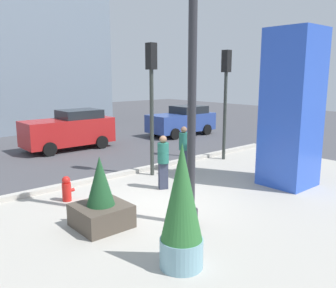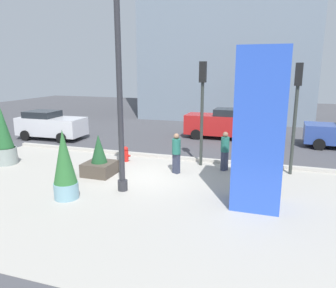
{
  "view_description": "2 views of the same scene",
  "coord_description": "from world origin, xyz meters",
  "px_view_note": "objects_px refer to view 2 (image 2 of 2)",
  "views": [
    {
      "loc": [
        -6.12,
        -7.45,
        3.62
      ],
      "look_at": [
        1.19,
        0.99,
        1.45
      ],
      "focal_mm": 38.14,
      "sensor_mm": 36.0,
      "label": 1
    },
    {
      "loc": [
        4.87,
        -11.89,
        4.41
      ],
      "look_at": [
        0.74,
        0.56,
        1.37
      ],
      "focal_mm": 35.02,
      "sensor_mm": 36.0,
      "label": 2
    }
  ],
  "objects_px": {
    "traffic_light_far_side": "(296,101)",
    "car_passing_lane": "(51,125)",
    "potted_plant_mid_plaza": "(4,139)",
    "traffic_light_corner": "(202,97)",
    "fire_hydrant": "(126,154)",
    "pedestrian_on_sidewalk": "(176,151)",
    "potted_plant_near_left": "(99,161)",
    "pedestrian_crossing": "(225,149)",
    "lamp_post": "(120,93)",
    "art_pillar_blue": "(260,130)",
    "car_curb_west": "(221,123)",
    "potted_plant_by_pillar": "(64,166)"
  },
  "relations": [
    {
      "from": "traffic_light_far_side",
      "to": "car_passing_lane",
      "type": "relative_size",
      "value": 1.09
    },
    {
      "from": "potted_plant_mid_plaza",
      "to": "traffic_light_corner",
      "type": "bearing_deg",
      "value": 17.05
    },
    {
      "from": "fire_hydrant",
      "to": "pedestrian_on_sidewalk",
      "type": "height_order",
      "value": "pedestrian_on_sidewalk"
    },
    {
      "from": "potted_plant_mid_plaza",
      "to": "fire_hydrant",
      "type": "relative_size",
      "value": 3.54
    },
    {
      "from": "fire_hydrant",
      "to": "pedestrian_on_sidewalk",
      "type": "relative_size",
      "value": 0.43
    },
    {
      "from": "potted_plant_near_left",
      "to": "pedestrian_crossing",
      "type": "xyz_separation_m",
      "value": [
        4.89,
        2.29,
        0.35
      ]
    },
    {
      "from": "lamp_post",
      "to": "pedestrian_crossing",
      "type": "relative_size",
      "value": 4.2
    },
    {
      "from": "lamp_post",
      "to": "art_pillar_blue",
      "type": "bearing_deg",
      "value": 2.5
    },
    {
      "from": "traffic_light_corner",
      "to": "car_curb_west",
      "type": "distance_m",
      "value": 6.73
    },
    {
      "from": "art_pillar_blue",
      "to": "potted_plant_mid_plaza",
      "type": "xyz_separation_m",
      "value": [
        -11.47,
        1.17,
        -1.33
      ]
    },
    {
      "from": "car_passing_lane",
      "to": "traffic_light_far_side",
      "type": "bearing_deg",
      "value": -11.21
    },
    {
      "from": "potted_plant_near_left",
      "to": "car_curb_west",
      "type": "distance_m",
      "value": 9.79
    },
    {
      "from": "car_passing_lane",
      "to": "car_curb_west",
      "type": "height_order",
      "value": "car_curb_west"
    },
    {
      "from": "fire_hydrant",
      "to": "car_passing_lane",
      "type": "bearing_deg",
      "value": 154.21
    },
    {
      "from": "lamp_post",
      "to": "car_passing_lane",
      "type": "relative_size",
      "value": 1.72
    },
    {
      "from": "art_pillar_blue",
      "to": "fire_hydrant",
      "type": "distance_m",
      "value": 7.44
    },
    {
      "from": "art_pillar_blue",
      "to": "car_passing_lane",
      "type": "relative_size",
      "value": 1.19
    },
    {
      "from": "potted_plant_mid_plaza",
      "to": "traffic_light_corner",
      "type": "relative_size",
      "value": 0.56
    },
    {
      "from": "potted_plant_mid_plaza",
      "to": "car_passing_lane",
      "type": "bearing_deg",
      "value": 106.79
    },
    {
      "from": "lamp_post",
      "to": "traffic_light_corner",
      "type": "height_order",
      "value": "lamp_post"
    },
    {
      "from": "potted_plant_by_pillar",
      "to": "fire_hydrant",
      "type": "xyz_separation_m",
      "value": [
        -0.04,
        4.83,
        -0.81
      ]
    },
    {
      "from": "lamp_post",
      "to": "pedestrian_crossing",
      "type": "xyz_separation_m",
      "value": [
        3.18,
        3.61,
        -2.6
      ]
    },
    {
      "from": "potted_plant_near_left",
      "to": "fire_hydrant",
      "type": "height_order",
      "value": "potted_plant_near_left"
    },
    {
      "from": "potted_plant_near_left",
      "to": "traffic_light_corner",
      "type": "bearing_deg",
      "value": 36.29
    },
    {
      "from": "traffic_light_corner",
      "to": "car_passing_lane",
      "type": "distance_m",
      "value": 10.99
    },
    {
      "from": "potted_plant_mid_plaza",
      "to": "car_curb_west",
      "type": "xyz_separation_m",
      "value": [
        8.61,
        9.04,
        -0.24
      ]
    },
    {
      "from": "art_pillar_blue",
      "to": "potted_plant_mid_plaza",
      "type": "relative_size",
      "value": 1.91
    },
    {
      "from": "potted_plant_by_pillar",
      "to": "fire_hydrant",
      "type": "distance_m",
      "value": 4.9
    },
    {
      "from": "lamp_post",
      "to": "traffic_light_far_side",
      "type": "xyz_separation_m",
      "value": [
        5.93,
        3.99,
        -0.46
      ]
    },
    {
      "from": "car_passing_lane",
      "to": "potted_plant_near_left",
      "type": "bearing_deg",
      "value": -39.61
    },
    {
      "from": "potted_plant_by_pillar",
      "to": "potted_plant_mid_plaza",
      "type": "relative_size",
      "value": 0.92
    },
    {
      "from": "pedestrian_on_sidewalk",
      "to": "fire_hydrant",
      "type": "bearing_deg",
      "value": 161.01
    },
    {
      "from": "lamp_post",
      "to": "traffic_light_far_side",
      "type": "bearing_deg",
      "value": 33.94
    },
    {
      "from": "potted_plant_by_pillar",
      "to": "traffic_light_far_side",
      "type": "xyz_separation_m",
      "value": [
        7.45,
        5.29,
        1.94
      ]
    },
    {
      "from": "traffic_light_corner",
      "to": "pedestrian_crossing",
      "type": "relative_size",
      "value": 2.69
    },
    {
      "from": "traffic_light_corner",
      "to": "potted_plant_near_left",
      "type": "bearing_deg",
      "value": -143.71
    },
    {
      "from": "potted_plant_mid_plaza",
      "to": "potted_plant_by_pillar",
      "type": "bearing_deg",
      "value": -27.17
    },
    {
      "from": "fire_hydrant",
      "to": "traffic_light_far_side",
      "type": "height_order",
      "value": "traffic_light_far_side"
    },
    {
      "from": "fire_hydrant",
      "to": "pedestrian_crossing",
      "type": "relative_size",
      "value": 0.43
    },
    {
      "from": "art_pillar_blue",
      "to": "traffic_light_corner",
      "type": "xyz_separation_m",
      "value": [
        -2.71,
        3.86,
        0.63
      ]
    },
    {
      "from": "car_curb_west",
      "to": "pedestrian_crossing",
      "type": "distance_m",
      "value": 6.93
    },
    {
      "from": "fire_hydrant",
      "to": "traffic_light_corner",
      "type": "relative_size",
      "value": 0.16
    },
    {
      "from": "traffic_light_far_side",
      "to": "pedestrian_on_sidewalk",
      "type": "height_order",
      "value": "traffic_light_far_side"
    },
    {
      "from": "art_pillar_blue",
      "to": "car_passing_lane",
      "type": "height_order",
      "value": "art_pillar_blue"
    },
    {
      "from": "traffic_light_far_side",
      "to": "pedestrian_crossing",
      "type": "bearing_deg",
      "value": -172.05
    },
    {
      "from": "art_pillar_blue",
      "to": "traffic_light_corner",
      "type": "height_order",
      "value": "art_pillar_blue"
    },
    {
      "from": "lamp_post",
      "to": "pedestrian_on_sidewalk",
      "type": "bearing_deg",
      "value": 63.31
    },
    {
      "from": "car_curb_west",
      "to": "pedestrian_on_sidewalk",
      "type": "xyz_separation_m",
      "value": [
        -0.59,
        -7.86,
        0.02
      ]
    },
    {
      "from": "art_pillar_blue",
      "to": "pedestrian_on_sidewalk",
      "type": "bearing_deg",
      "value": 145.73
    },
    {
      "from": "art_pillar_blue",
      "to": "potted_plant_near_left",
      "type": "bearing_deg",
      "value": 170.21
    }
  ]
}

